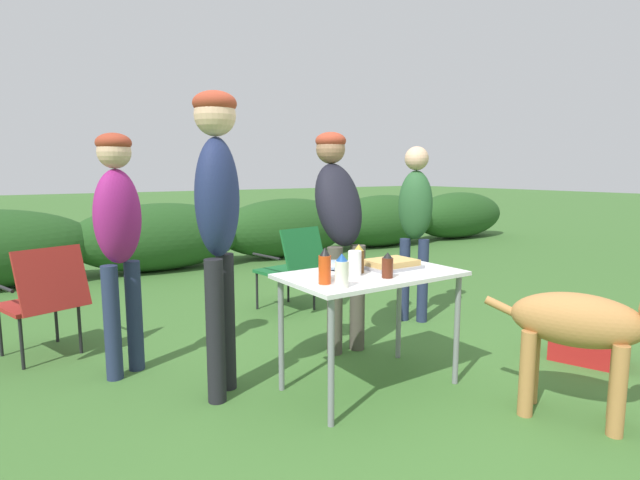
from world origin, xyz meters
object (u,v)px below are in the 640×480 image
paper_cup_stack (355,263)px  standing_person_in_navy_coat (218,206)px  hot_sauce_bottle (325,267)px  standing_person_in_dark_puffer (415,215)px  standing_person_in_red_jacket (118,226)px  camp_chair_green_behind_table (292,264)px  cooler_box (589,338)px  mixing_bowl (335,265)px  dog (589,327)px  camp_chair_near_hedge (44,296)px  plate_stack (321,276)px  mayo_bottle (342,271)px  food_tray (391,264)px  beer_bottle (359,259)px  folding_table (371,285)px  standing_person_in_olive_jacket (339,214)px  bbq_sauce_bottle (387,266)px

paper_cup_stack → standing_person_in_navy_coat: standing_person_in_navy_coat is taller
paper_cup_stack → hot_sauce_bottle: size_ratio=0.73×
hot_sauce_bottle → standing_person_in_dark_puffer: size_ratio=0.13×
standing_person_in_red_jacket → camp_chair_green_behind_table: (1.70, 0.66, -0.54)m
camp_chair_green_behind_table → cooler_box: camp_chair_green_behind_table is taller
mixing_bowl → dog: mixing_bowl is taller
standing_person_in_red_jacket → standing_person_in_navy_coat: bearing=-85.5°
camp_chair_near_hedge → paper_cup_stack: bearing=-65.2°
plate_stack → standing_person_in_navy_coat: size_ratio=0.12×
mayo_bottle → hot_sauce_bottle: (-0.03, 0.12, 0.01)m
dog → cooler_box: dog is taller
food_tray → standing_person_in_dark_puffer: bearing=39.0°
standing_person_in_navy_coat → dog: standing_person_in_navy_coat is taller
food_tray → camp_chair_green_behind_table: (0.26, 1.69, -0.30)m
mayo_bottle → paper_cup_stack: bearing=39.8°
beer_bottle → camp_chair_green_behind_table: (0.52, 1.69, -0.36)m
beer_bottle → mayo_bottle: 0.41m
paper_cup_stack → standing_person_in_red_jacket: 1.56m
beer_bottle → camp_chair_near_hedge: 2.31m
paper_cup_stack → standing_person_in_red_jacket: standing_person_in_red_jacket is taller
food_tray → beer_bottle: bearing=179.5°
folding_table → mixing_bowl: 0.26m
food_tray → beer_bottle: beer_bottle is taller
camp_chair_green_behind_table → paper_cup_stack: bearing=-118.2°
hot_sauce_bottle → cooler_box: hot_sauce_bottle is taller
paper_cup_stack → cooler_box: (1.72, -0.53, -0.64)m
camp_chair_green_behind_table → food_tray: bearing=-108.1°
standing_person_in_olive_jacket → cooler_box: standing_person_in_olive_jacket is taller
plate_stack → cooler_box: (1.93, -0.58, -0.58)m
standing_person_in_navy_coat → cooler_box: (2.41, -0.95, -0.99)m
beer_bottle → food_tray: bearing=-0.5°
plate_stack → standing_person_in_navy_coat: bearing=142.3°
food_tray → dog: 1.17m
food_tray → paper_cup_stack: paper_cup_stack is taller
plate_stack → paper_cup_stack: paper_cup_stack is taller
mixing_bowl → food_tray: bearing=-25.4°
mixing_bowl → standing_person_in_red_jacket: (-1.11, 0.87, 0.24)m
bbq_sauce_bottle → standing_person_in_red_jacket: (-1.23, 1.24, 0.20)m
hot_sauce_bottle → standing_person_in_olive_jacket: size_ratio=0.12×
paper_cup_stack → beer_bottle: 0.09m
standing_person_in_dark_puffer → food_tray: bearing=-89.3°
hot_sauce_bottle → standing_person_in_red_jacket: (-0.83, 1.16, 0.17)m
plate_stack → mixing_bowl: (0.21, 0.16, 0.02)m
food_tray → mayo_bottle: 0.64m
camp_chair_near_hedge → dog: bearing=-65.8°
standing_person_in_olive_jacket → standing_person_in_navy_coat: (-1.09, -0.29, 0.12)m
paper_cup_stack → camp_chair_green_behind_table: 1.87m
paper_cup_stack → cooler_box: size_ratio=0.27×
mixing_bowl → paper_cup_stack: (-0.00, -0.21, 0.04)m
dog → camp_chair_green_behind_table: (-0.24, 2.72, -0.06)m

